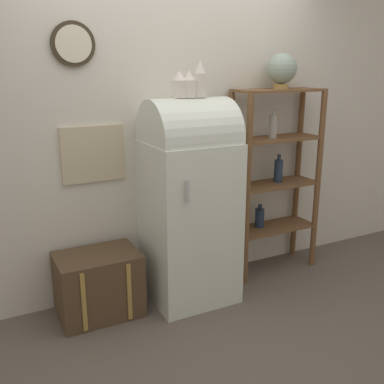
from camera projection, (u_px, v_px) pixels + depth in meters
name	position (u px, v px, depth m)	size (l,w,h in m)	color
ground_plane	(204.00, 309.00, 3.38)	(12.00, 12.00, 0.00)	#60564C
wall_back	(170.00, 121.00, 3.50)	(7.00, 0.09, 2.70)	silver
refrigerator	(189.00, 198.00, 3.38)	(0.63, 0.62, 1.55)	silver
suitcase_trunk	(99.00, 284.00, 3.26)	(0.58, 0.42, 0.47)	brown
shelf_unit	(274.00, 172.00, 3.84)	(0.79, 0.32, 1.59)	brown
globe	(282.00, 69.00, 3.62)	(0.24, 0.24, 0.28)	#AD8942
vase_left	(179.00, 85.00, 3.13)	(0.11, 0.11, 0.19)	silver
vase_center	(189.00, 85.00, 3.15)	(0.10, 0.10, 0.19)	silver
vase_right	(200.00, 80.00, 3.17)	(0.09, 0.09, 0.26)	silver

